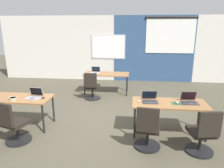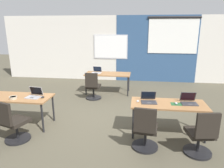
{
  "view_description": "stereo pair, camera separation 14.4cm",
  "coord_description": "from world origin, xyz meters",
  "px_view_note": "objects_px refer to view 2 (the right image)",
  "views": [
    {
      "loc": [
        0.94,
        -4.91,
        2.3
      ],
      "look_at": [
        0.39,
        0.37,
        0.84
      ],
      "focal_mm": 33.05,
      "sensor_mm": 36.0,
      "label": 1
    },
    {
      "loc": [
        1.09,
        -4.89,
        2.3
      ],
      "look_at": [
        0.39,
        0.37,
        0.84
      ],
      "focal_mm": 33.05,
      "sensor_mm": 36.0,
      "label": 2
    }
  ],
  "objects_px": {
    "desk_near_right": "(168,106)",
    "desk_far_center": "(108,75)",
    "mouse_near_right_inner": "(138,101)",
    "chair_near_right_end": "(201,137)",
    "laptop_near_right_inner": "(149,100)",
    "chair_far_left": "(93,88)",
    "laptop_near_left_inner": "(34,95)",
    "desk_near_left": "(17,99)",
    "mouse_near_left_inner": "(43,97)",
    "laptop_far_left": "(97,72)",
    "mouse_near_right_end": "(176,103)",
    "chair_near_left_inner": "(13,125)",
    "laptop_near_right_end": "(189,101)",
    "chair_near_right_inner": "(145,132)",
    "snack_bowl": "(13,98)"
  },
  "relations": [
    {
      "from": "snack_bowl",
      "to": "desk_near_left",
      "type": "bearing_deg",
      "value": 94.27
    },
    {
      "from": "desk_near_left",
      "to": "mouse_near_right_inner",
      "type": "bearing_deg",
      "value": 0.21
    },
    {
      "from": "mouse_near_left_inner",
      "to": "snack_bowl",
      "type": "height_order",
      "value": "snack_bowl"
    },
    {
      "from": "desk_near_left",
      "to": "desk_near_right",
      "type": "relative_size",
      "value": 1.0
    },
    {
      "from": "chair_near_right_inner",
      "to": "chair_near_left_inner",
      "type": "height_order",
      "value": "same"
    },
    {
      "from": "mouse_near_right_end",
      "to": "chair_near_left_inner",
      "type": "height_order",
      "value": "chair_near_left_inner"
    },
    {
      "from": "mouse_near_right_end",
      "to": "desk_far_center",
      "type": "bearing_deg",
      "value": 123.98
    },
    {
      "from": "desk_near_right",
      "to": "chair_near_left_inner",
      "type": "relative_size",
      "value": 1.74
    },
    {
      "from": "laptop_near_left_inner",
      "to": "snack_bowl",
      "type": "xyz_separation_m",
      "value": [
        -0.41,
        -0.2,
        -0.01
      ]
    },
    {
      "from": "mouse_near_right_end",
      "to": "chair_near_right_end",
      "type": "bearing_deg",
      "value": -64.5
    },
    {
      "from": "laptop_far_left",
      "to": "chair_near_right_end",
      "type": "relative_size",
      "value": 0.39
    },
    {
      "from": "chair_near_right_end",
      "to": "desk_far_center",
      "type": "bearing_deg",
      "value": -67.02
    },
    {
      "from": "laptop_far_left",
      "to": "mouse_near_right_end",
      "type": "distance_m",
      "value": 3.68
    },
    {
      "from": "chair_near_right_inner",
      "to": "chair_far_left",
      "type": "bearing_deg",
      "value": -52.34
    },
    {
      "from": "desk_far_center",
      "to": "chair_far_left",
      "type": "bearing_deg",
      "value": -117.31
    },
    {
      "from": "laptop_near_right_end",
      "to": "laptop_far_left",
      "type": "bearing_deg",
      "value": 129.72
    },
    {
      "from": "laptop_near_right_inner",
      "to": "mouse_near_left_inner",
      "type": "relative_size",
      "value": 3.22
    },
    {
      "from": "laptop_near_right_inner",
      "to": "chair_near_right_end",
      "type": "xyz_separation_m",
      "value": [
        0.92,
        -0.79,
        -0.39
      ]
    },
    {
      "from": "desk_far_center",
      "to": "desk_near_right",
      "type": "bearing_deg",
      "value": -57.99
    },
    {
      "from": "chair_near_right_inner",
      "to": "chair_near_right_end",
      "type": "distance_m",
      "value": 1.0
    },
    {
      "from": "laptop_far_left",
      "to": "chair_near_left_inner",
      "type": "xyz_separation_m",
      "value": [
        -1.01,
        -3.59,
        -0.39
      ]
    },
    {
      "from": "laptop_far_left",
      "to": "mouse_near_left_inner",
      "type": "distance_m",
      "value": 2.93
    },
    {
      "from": "chair_far_left",
      "to": "chair_near_left_inner",
      "type": "height_order",
      "value": "same"
    },
    {
      "from": "laptop_near_right_end",
      "to": "mouse_near_right_end",
      "type": "xyz_separation_m",
      "value": [
        -0.28,
        -0.09,
        -0.03
      ]
    },
    {
      "from": "desk_near_right",
      "to": "desk_far_center",
      "type": "bearing_deg",
      "value": 122.01
    },
    {
      "from": "chair_far_left",
      "to": "chair_near_left_inner",
      "type": "bearing_deg",
      "value": 70.23
    },
    {
      "from": "desk_far_center",
      "to": "mouse_near_right_inner",
      "type": "bearing_deg",
      "value": -68.64
    },
    {
      "from": "desk_near_right",
      "to": "chair_near_left_inner",
      "type": "distance_m",
      "value": 3.27
    },
    {
      "from": "desk_near_left",
      "to": "mouse_near_right_inner",
      "type": "height_order",
      "value": "mouse_near_right_inner"
    },
    {
      "from": "laptop_near_right_inner",
      "to": "mouse_near_right_inner",
      "type": "height_order",
      "value": "laptop_near_right_inner"
    },
    {
      "from": "mouse_near_right_end",
      "to": "mouse_near_left_inner",
      "type": "xyz_separation_m",
      "value": [
        -3.01,
        0.01,
        -0.0
      ]
    },
    {
      "from": "desk_near_right",
      "to": "chair_near_right_end",
      "type": "xyz_separation_m",
      "value": [
        0.5,
        -0.75,
        -0.28
      ]
    },
    {
      "from": "mouse_near_right_inner",
      "to": "desk_far_center",
      "type": "bearing_deg",
      "value": 111.36
    },
    {
      "from": "desk_near_left",
      "to": "desk_near_right",
      "type": "distance_m",
      "value": 3.5
    },
    {
      "from": "laptop_far_left",
      "to": "laptop_near_right_end",
      "type": "distance_m",
      "value": 3.8
    },
    {
      "from": "desk_near_right",
      "to": "mouse_near_right_inner",
      "type": "relative_size",
      "value": 14.74
    },
    {
      "from": "chair_far_left",
      "to": "mouse_near_left_inner",
      "type": "bearing_deg",
      "value": 71.48
    },
    {
      "from": "desk_far_center",
      "to": "laptop_near_right_end",
      "type": "relative_size",
      "value": 4.61
    },
    {
      "from": "laptop_far_left",
      "to": "chair_near_right_end",
      "type": "bearing_deg",
      "value": -48.51
    },
    {
      "from": "desk_near_left",
      "to": "laptop_near_left_inner",
      "type": "xyz_separation_m",
      "value": [
        0.42,
        0.02,
        0.11
      ]
    },
    {
      "from": "laptop_near_right_end",
      "to": "chair_near_right_end",
      "type": "xyz_separation_m",
      "value": [
        0.07,
        -0.81,
        -0.39
      ]
    },
    {
      "from": "laptop_far_left",
      "to": "snack_bowl",
      "type": "height_order",
      "value": "laptop_far_left"
    },
    {
      "from": "laptop_far_left",
      "to": "desk_near_right",
      "type": "bearing_deg",
      "value": -47.77
    },
    {
      "from": "chair_far_left",
      "to": "laptop_near_left_inner",
      "type": "xyz_separation_m",
      "value": [
        -0.94,
        -2.03,
        0.39
      ]
    },
    {
      "from": "desk_near_right",
      "to": "mouse_near_left_inner",
      "type": "distance_m",
      "value": 2.85
    },
    {
      "from": "mouse_near_right_inner",
      "to": "chair_near_right_end",
      "type": "bearing_deg",
      "value": -33.36
    },
    {
      "from": "desk_near_right",
      "to": "desk_far_center",
      "type": "height_order",
      "value": "same"
    },
    {
      "from": "mouse_near_left_inner",
      "to": "snack_bowl",
      "type": "distance_m",
      "value": 0.66
    },
    {
      "from": "desk_near_left",
      "to": "chair_near_right_inner",
      "type": "relative_size",
      "value": 1.74
    },
    {
      "from": "desk_near_right",
      "to": "mouse_near_left_inner",
      "type": "xyz_separation_m",
      "value": [
        -2.85,
        -0.01,
        0.08
      ]
    }
  ]
}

